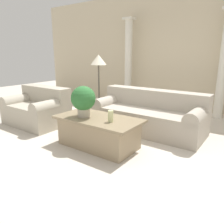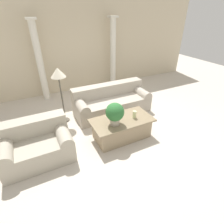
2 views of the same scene
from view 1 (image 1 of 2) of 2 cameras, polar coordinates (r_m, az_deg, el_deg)
ground_plane at (r=4.11m, az=0.99°, el=-6.62°), size 16.00×16.00×0.00m
wall_back at (r=6.41m, az=16.44°, el=15.18°), size 10.00×0.06×3.20m
sofa_long at (r=4.44m, az=9.53°, el=-0.67°), size 2.19×0.89×0.81m
loveseat at (r=5.08m, az=-18.83°, el=0.84°), size 1.34×0.89×0.81m
coffee_table at (r=3.66m, az=-3.54°, el=-5.17°), size 1.43×0.74×0.50m
potted_plant at (r=3.60m, az=-7.50°, el=3.25°), size 0.40×0.40×0.51m
pillar_candle at (r=3.34m, az=-0.37°, el=-1.12°), size 0.08×0.08×0.18m
floor_lamp at (r=5.13m, az=-3.53°, el=12.46°), size 0.37×0.37×1.50m
column_left at (r=6.64m, az=4.28°, el=12.92°), size 0.29×0.29×2.50m
column_right at (r=5.74m, az=27.14°, el=11.04°), size 0.29×0.29×2.50m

